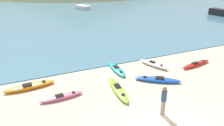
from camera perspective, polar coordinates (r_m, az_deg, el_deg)
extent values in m
cube|color=teal|center=(51.08, -18.23, 13.32)|extent=(160.00, 70.00, 0.06)
ellipsoid|color=#8CCC2D|center=(14.26, 1.58, -6.89)|extent=(1.12, 3.53, 0.28)
cube|color=black|center=(14.32, 1.37, -5.98)|extent=(0.44, 0.67, 0.05)
cylinder|color=black|center=(13.40, 2.89, -8.21)|extent=(0.23, 0.23, 0.02)
ellipsoid|color=orange|center=(15.61, -20.63, -5.71)|extent=(3.37, 1.03, 0.28)
cube|color=black|center=(15.52, -21.31, -5.28)|extent=(0.63, 0.47, 0.05)
cylinder|color=black|center=(15.65, -17.43, -4.55)|extent=(0.27, 0.27, 0.02)
ellipsoid|color=red|center=(19.42, 21.10, -0.26)|extent=(3.38, 1.11, 0.26)
cube|color=black|center=(19.23, 20.88, 0.06)|extent=(0.64, 0.41, 0.05)
cylinder|color=black|center=(20.09, 22.69, 0.68)|extent=(0.20, 0.20, 0.02)
ellipsoid|color=teal|center=(17.19, 1.23, -1.60)|extent=(0.85, 3.04, 0.25)
cube|color=black|center=(17.26, 1.04, -0.96)|extent=(0.41, 0.56, 0.05)
cylinder|color=black|center=(16.44, 2.34, -2.26)|extent=(0.24, 0.24, 0.02)
ellipsoid|color=blue|center=(15.84, 11.77, -4.24)|extent=(3.09, 2.50, 0.28)
cube|color=black|center=(15.77, 12.40, -3.74)|extent=(0.72, 0.68, 0.05)
cylinder|color=black|center=(15.77, 8.55, -3.51)|extent=(0.26, 0.26, 0.02)
ellipsoid|color=#E5668C|center=(13.84, -13.01, -8.59)|extent=(2.73, 0.70, 0.24)
cube|color=black|center=(13.74, -13.61, -8.17)|extent=(0.50, 0.34, 0.05)
cylinder|color=black|center=(13.93, -10.08, -7.47)|extent=(0.20, 0.20, 0.02)
ellipsoid|color=white|center=(18.30, 10.80, -0.34)|extent=(1.45, 2.82, 0.33)
cube|color=black|center=(18.30, 10.50, 0.34)|extent=(0.47, 0.58, 0.05)
cylinder|color=black|center=(17.84, 12.81, -0.49)|extent=(0.21, 0.21, 0.02)
cylinder|color=gray|center=(12.19, 12.86, -11.47)|extent=(0.13, 0.13, 0.86)
cylinder|color=gray|center=(12.28, 13.44, -11.27)|extent=(0.13, 0.13, 0.86)
cube|color=navy|center=(11.85, 13.46, -8.39)|extent=(0.30, 0.29, 0.61)
cylinder|color=navy|center=(11.77, 12.97, -8.48)|extent=(0.09, 0.09, 0.58)
cylinder|color=navy|center=(11.91, 13.97, -8.18)|extent=(0.09, 0.09, 0.58)
sphere|color=brown|center=(11.64, 13.65, -6.58)|extent=(0.23, 0.23, 0.23)
cube|color=black|center=(44.92, 26.38, 11.80)|extent=(1.98, 3.85, 1.13)
cube|color=white|center=(48.13, -7.60, 14.23)|extent=(3.00, 3.65, 0.81)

